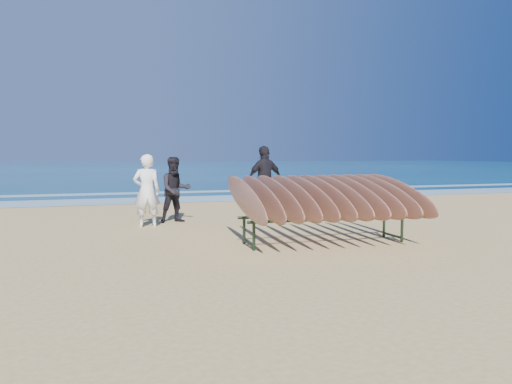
% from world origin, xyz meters
% --- Properties ---
extents(ground, '(120.00, 120.00, 0.00)m').
position_xyz_m(ground, '(0.00, 0.00, 0.00)').
color(ground, tan).
rests_on(ground, ground).
extents(ocean, '(160.00, 160.00, 0.00)m').
position_xyz_m(ocean, '(0.00, 55.00, 0.01)').
color(ocean, navy).
rests_on(ocean, ground).
extents(foam_near, '(160.00, 160.00, 0.00)m').
position_xyz_m(foam_near, '(0.00, 10.00, 0.01)').
color(foam_near, white).
rests_on(foam_near, ground).
extents(foam_far, '(160.00, 160.00, 0.00)m').
position_xyz_m(foam_far, '(0.00, 13.50, 0.01)').
color(foam_far, white).
rests_on(foam_far, ground).
extents(surfboard_rack, '(3.25, 2.86, 1.41)m').
position_xyz_m(surfboard_rack, '(1.13, 0.10, 0.88)').
color(surfboard_rack, black).
rests_on(surfboard_rack, ground).
extents(person_white, '(0.63, 0.43, 1.68)m').
position_xyz_m(person_white, '(-1.84, 3.25, 0.84)').
color(person_white, white).
rests_on(person_white, ground).
extents(person_dark_a, '(0.86, 0.72, 1.62)m').
position_xyz_m(person_dark_a, '(-1.08, 3.88, 0.81)').
color(person_dark_a, black).
rests_on(person_dark_a, ground).
extents(person_dark_b, '(1.19, 0.69, 1.92)m').
position_xyz_m(person_dark_b, '(1.54, 4.69, 0.96)').
color(person_dark_b, black).
rests_on(person_dark_b, ground).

